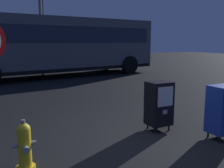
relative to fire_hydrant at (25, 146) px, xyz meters
The scene contains 7 objects.
ground_plane 1.82m from the fire_hydrant, ahead, with size 60.00×60.00×0.00m, color black.
fire_hydrant is the anchor object (origin of this frame).
newspaper_box_primary 3.55m from the fire_hydrant, ahead, with size 0.48×0.42×1.02m.
newspaper_box_secondary 2.81m from the fire_hydrant, 10.71° to the left, with size 0.48×0.42×1.02m.
bus_near 10.30m from the fire_hydrant, 71.67° to the left, with size 10.74×3.87×3.00m.
street_light_near_left 10.81m from the fire_hydrant, 76.70° to the left, with size 0.32×0.32×6.56m.
street_light_near_right 15.97m from the fire_hydrant, 76.51° to the left, with size 0.32×0.32×7.50m.
Camera 1 is at (-2.23, -3.83, 1.84)m, focal length 41.48 mm.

